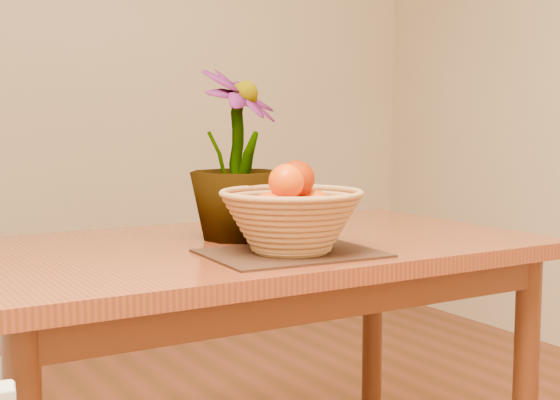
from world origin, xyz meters
TOP-DOWN VIEW (x-y plane):
  - wall_back at (0.00, 2.25)m, footprint 4.00×0.02m
  - table at (0.00, 0.30)m, footprint 1.40×0.80m
  - placemat at (-0.01, 0.10)m, footprint 0.39×0.30m
  - wicker_basket at (-0.01, 0.10)m, footprint 0.32×0.32m
  - orange_pile at (-0.01, 0.10)m, footprint 0.21×0.21m
  - potted_plant at (-0.01, 0.35)m, footprint 0.33×0.33m

SIDE VIEW (x-z plane):
  - table at x=0.00m, z-range 0.29..1.04m
  - placemat at x=-0.01m, z-range 0.75..0.76m
  - wicker_basket at x=-0.01m, z-range 0.75..0.89m
  - orange_pile at x=-0.01m, z-range 0.80..0.95m
  - potted_plant at x=-0.01m, z-range 0.75..1.17m
  - wall_back at x=0.00m, z-range 0.00..2.70m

